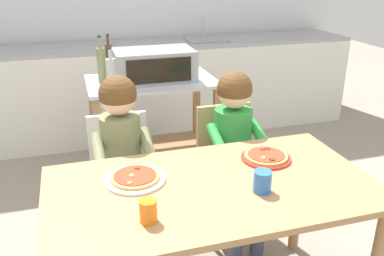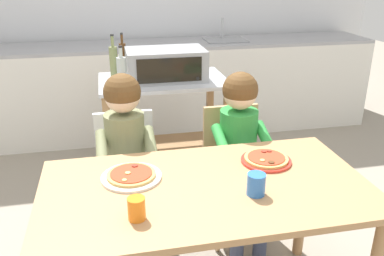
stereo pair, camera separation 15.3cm
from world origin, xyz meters
TOP-DOWN VIEW (x-y plane):
  - ground_plane at (0.00, 1.11)m, footprint 11.11×11.11m
  - kitchen_counter at (0.00, 2.43)m, footprint 4.51×0.60m
  - kitchen_island_cart at (0.01, 1.33)m, footprint 0.91×0.57m
  - toaster_oven at (0.03, 1.31)m, footprint 0.55×0.35m
  - bottle_clear_vinegar at (-0.33, 1.34)m, footprint 0.06×0.06m
  - bottle_slim_sauce at (-0.29, 1.14)m, footprint 0.06×0.06m
  - bottle_tall_green_wine at (-0.26, 1.53)m, footprint 0.05×0.05m
  - dining_table at (0.00, 0.00)m, footprint 1.43×0.78m
  - dining_chair_left at (-0.31, 0.68)m, footprint 0.36×0.36m
  - dining_chair_right at (0.34, 0.65)m, footprint 0.36×0.36m
  - child_in_olive_shirt at (-0.31, 0.56)m, footprint 0.32×0.42m
  - child_in_green_shirt at (0.34, 0.53)m, footprint 0.32×0.42m
  - pizza_plate_white at (-0.31, 0.13)m, footprint 0.27×0.27m
  - pizza_plate_red_rimmed at (0.34, 0.16)m, footprint 0.24×0.24m
  - drinking_cup_blue at (0.18, -0.11)m, footprint 0.08×0.08m
  - drinking_cup_orange at (-0.32, -0.19)m, footprint 0.07×0.07m

SIDE VIEW (x-z plane):
  - ground_plane at x=0.00m, z-range 0.00..0.00m
  - kitchen_counter at x=0.00m, z-range -0.10..1.01m
  - dining_chair_left at x=-0.31m, z-range 0.07..0.89m
  - dining_chair_right at x=0.34m, z-range 0.07..0.89m
  - kitchen_island_cart at x=0.01m, z-range 0.14..0.99m
  - dining_table at x=0.00m, z-range 0.27..1.00m
  - child_in_green_shirt at x=0.34m, z-range 0.16..1.21m
  - child_in_olive_shirt at x=-0.31m, z-range 0.16..1.23m
  - pizza_plate_white at x=-0.31m, z-range 0.73..0.76m
  - pizza_plate_red_rimmed at x=0.34m, z-range 0.73..0.76m
  - drinking_cup_orange at x=-0.32m, z-range 0.73..0.82m
  - drinking_cup_blue at x=0.18m, z-range 0.73..0.82m
  - toaster_oven at x=0.03m, z-range 0.85..1.07m
  - bottle_slim_sauce at x=-0.29m, z-range 0.82..1.10m
  - bottle_tall_green_wine at x=-0.26m, z-range 0.82..1.12m
  - bottle_clear_vinegar at x=-0.33m, z-range 0.82..1.14m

